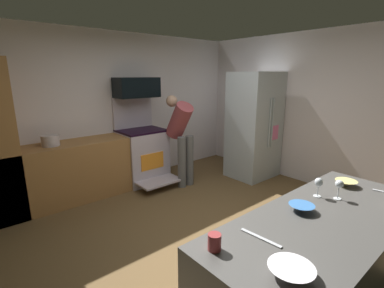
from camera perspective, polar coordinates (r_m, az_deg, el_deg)
ground_plane at (r=3.63m, az=2.72°, el=-17.47°), size 5.20×4.80×0.02m
wall_back at (r=5.09m, az=-15.47°, el=6.95°), size 5.20×0.12×2.60m
wall_right at (r=5.21m, az=23.95°, el=6.40°), size 0.12×4.80×2.60m
lower_cabinet_run at (r=4.63m, az=-22.99°, el=-5.17°), size 2.40×0.60×0.90m
oven_range at (r=5.05m, az=-10.16°, el=-2.02°), size 0.76×1.04×1.50m
microwave at (r=4.94m, az=-11.33°, el=11.34°), size 0.74×0.38×0.34m
refrigerator at (r=5.27m, az=12.66°, el=3.71°), size 0.85×0.73×1.94m
person_cook at (r=4.74m, az=-2.27°, el=2.18°), size 0.31×0.60×1.54m
counter_island at (r=2.49m, az=24.59°, el=-22.64°), size 2.06×0.80×0.90m
mixing_bowl_large at (r=1.61m, az=19.70°, el=-23.47°), size 0.24×0.24×0.06m
mixing_bowl_small at (r=2.92m, az=29.14°, el=-7.06°), size 0.19×0.19×0.05m
mixing_bowl_prep at (r=2.27m, az=21.60°, el=-12.12°), size 0.19×0.19×0.05m
wine_glass_near at (r=2.56m, az=28.06°, el=-7.48°), size 0.06×0.06×0.17m
wine_glass_mid at (r=2.54m, az=24.62°, el=-7.35°), size 0.07×0.07×0.16m
mug_tea at (r=1.70m, az=4.65°, el=-19.48°), size 0.08×0.08×0.10m
knife_chef at (r=1.87m, az=13.94°, el=-18.26°), size 0.05×0.29×0.01m
stock_pot at (r=4.43m, az=-27.15°, el=0.64°), size 0.24×0.24×0.16m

